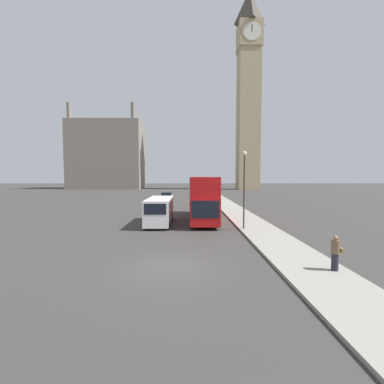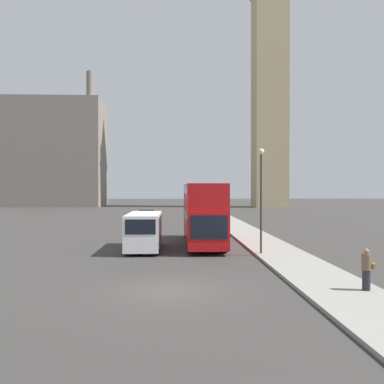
{
  "view_description": "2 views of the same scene",
  "coord_description": "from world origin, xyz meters",
  "views": [
    {
      "loc": [
        0.99,
        -12.04,
        4.32
      ],
      "look_at": [
        1.27,
        14.73,
        2.69
      ],
      "focal_mm": 24.0,
      "sensor_mm": 36.0,
      "label": 1
    },
    {
      "loc": [
        0.29,
        -16.63,
        3.96
      ],
      "look_at": [
        1.76,
        20.16,
        3.67
      ],
      "focal_mm": 40.0,
      "sensor_mm": 36.0,
      "label": 2
    }
  ],
  "objects": [
    {
      "name": "ground_plane",
      "position": [
        0.0,
        0.0,
        0.0
      ],
      "size": [
        300.0,
        300.0,
        0.0
      ],
      "primitive_type": "plane",
      "color": "#383533"
    },
    {
      "name": "sidewalk_strip",
      "position": [
        6.59,
        0.0,
        0.07
      ],
      "size": [
        3.17,
        120.0,
        0.15
      ],
      "color": "gray",
      "rests_on": "ground_plane"
    },
    {
      "name": "clock_tower",
      "position": [
        20.57,
        74.3,
        33.18
      ],
      "size": [
        7.4,
        7.57,
        64.71
      ],
      "color": "tan",
      "rests_on": "ground_plane"
    },
    {
      "name": "building_block_distant",
      "position": [
        -28.43,
        80.55,
        11.89
      ],
      "size": [
        25.08,
        12.68,
        28.9
      ],
      "color": "slate",
      "rests_on": "ground_plane"
    },
    {
      "name": "red_double_decker_bus",
      "position": [
        2.26,
        13.45,
        2.39
      ],
      "size": [
        2.49,
        11.1,
        4.27
      ],
      "color": "#B71114",
      "rests_on": "ground_plane"
    },
    {
      "name": "white_van",
      "position": [
        -1.7,
        10.91,
        1.27
      ],
      "size": [
        2.09,
        6.14,
        2.36
      ],
      "color": "white",
      "rests_on": "ground_plane"
    },
    {
      "name": "pedestrian",
      "position": [
        7.46,
        -0.94,
        0.93
      ],
      "size": [
        0.51,
        0.35,
        1.56
      ],
      "color": "#23232D",
      "rests_on": "sidewalk_strip"
    },
    {
      "name": "street_lamp",
      "position": [
        5.35,
        8.29,
        4.16
      ],
      "size": [
        0.36,
        0.36,
        6.17
      ],
      "color": "#2D332D",
      "rests_on": "sidewalk_strip"
    },
    {
      "name": "parked_sedan",
      "position": [
        -3.0,
        33.18,
        0.7
      ],
      "size": [
        1.89,
        4.32,
        1.55
      ],
      "color": "#99999E",
      "rests_on": "ground_plane"
    }
  ]
}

